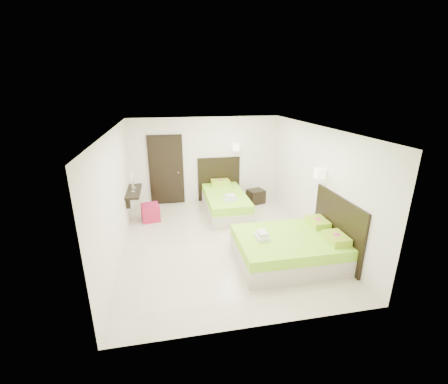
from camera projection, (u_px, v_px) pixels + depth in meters
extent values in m
plane|color=beige|center=(222.00, 240.00, 7.05)|extent=(5.50, 5.50, 0.00)
cube|color=beige|center=(226.00, 207.00, 8.59)|extent=(1.10, 2.21, 0.35)
cube|color=#82D822|center=(226.00, 197.00, 8.50)|extent=(1.09, 2.18, 0.22)
cube|color=black|center=(219.00, 179.00, 9.42)|extent=(1.32, 0.05, 1.38)
cube|color=#A3C824|center=(220.00, 182.00, 9.21)|extent=(0.55, 0.37, 0.15)
cylinder|color=#E03484|center=(220.00, 180.00, 9.18)|extent=(0.13, 0.13, 0.00)
cube|color=silver|center=(230.00, 199.00, 7.89)|extent=(0.33, 0.24, 0.09)
cube|color=silver|center=(230.00, 196.00, 7.86)|extent=(0.25, 0.18, 0.09)
cube|color=#F3E6C8|center=(236.00, 147.00, 9.03)|extent=(0.20, 0.20, 0.22)
cylinder|color=#2D2116|center=(235.00, 147.00, 9.11)|extent=(0.03, 0.16, 0.03)
cube|color=beige|center=(288.00, 253.00, 6.18)|extent=(2.13, 1.60, 0.34)
cube|color=#82D822|center=(289.00, 241.00, 6.09)|extent=(2.11, 1.58, 0.21)
cube|color=black|center=(337.00, 227.00, 6.21)|extent=(0.05, 1.81, 1.33)
cube|color=#A3C824|center=(336.00, 238.00, 5.83)|extent=(0.36, 0.53, 0.15)
cylinder|color=#E03484|center=(337.00, 235.00, 5.80)|extent=(0.13, 0.13, 0.00)
cube|color=#A3C824|center=(318.00, 222.00, 6.52)|extent=(0.36, 0.53, 0.15)
cylinder|color=#E03484|center=(318.00, 219.00, 6.50)|extent=(0.13, 0.13, 0.00)
cube|color=silver|center=(262.00, 237.00, 5.94)|extent=(0.23, 0.32, 0.09)
cube|color=silver|center=(262.00, 233.00, 5.91)|extent=(0.18, 0.24, 0.09)
cube|color=#F3E6C8|center=(320.00, 173.00, 6.48)|extent=(0.19, 0.19, 0.21)
cylinder|color=#2D2116|center=(323.00, 173.00, 6.49)|extent=(0.16, 0.03, 0.03)
cube|color=black|center=(256.00, 196.00, 9.30)|extent=(0.57, 0.54, 0.42)
cube|color=#A21539|center=(150.00, 212.00, 8.06)|extent=(0.53, 0.53, 0.45)
cube|color=black|center=(166.00, 170.00, 9.00)|extent=(1.02, 0.06, 2.14)
cube|color=black|center=(166.00, 171.00, 8.97)|extent=(0.88, 0.04, 2.06)
cylinder|color=silver|center=(178.00, 172.00, 9.02)|extent=(0.03, 0.10, 0.03)
cube|color=black|center=(134.00, 191.00, 7.89)|extent=(0.35, 1.20, 0.06)
cube|color=black|center=(128.00, 203.00, 7.50)|extent=(0.10, 0.04, 0.30)
cube|color=black|center=(131.00, 191.00, 8.34)|extent=(0.10, 0.04, 0.30)
cylinder|color=silver|center=(133.00, 192.00, 7.74)|extent=(0.10, 0.10, 0.02)
cylinder|color=silver|center=(133.00, 187.00, 7.70)|extent=(0.02, 0.02, 0.22)
cone|color=silver|center=(132.00, 182.00, 7.66)|extent=(0.07, 0.07, 0.04)
cylinder|color=white|center=(132.00, 179.00, 7.62)|extent=(0.02, 0.02, 0.15)
sphere|color=#FFB23F|center=(131.00, 176.00, 7.60)|extent=(0.02, 0.02, 0.02)
cylinder|color=silver|center=(134.00, 188.00, 8.02)|extent=(0.10, 0.10, 0.02)
cylinder|color=silver|center=(134.00, 184.00, 7.98)|extent=(0.02, 0.02, 0.22)
cone|color=silver|center=(133.00, 179.00, 7.93)|extent=(0.07, 0.07, 0.04)
cylinder|color=white|center=(133.00, 176.00, 7.90)|extent=(0.02, 0.02, 0.15)
sphere|color=#FFB23F|center=(132.00, 173.00, 7.87)|extent=(0.02, 0.02, 0.02)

